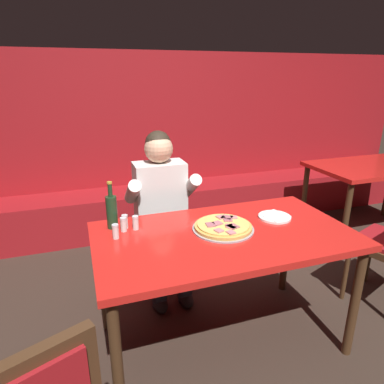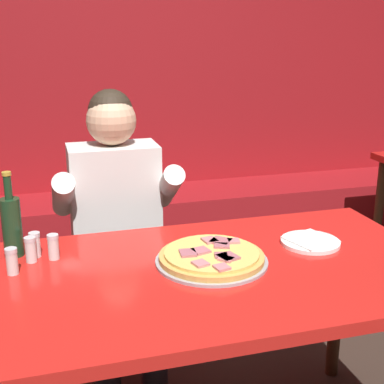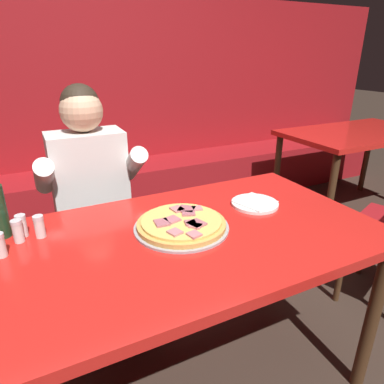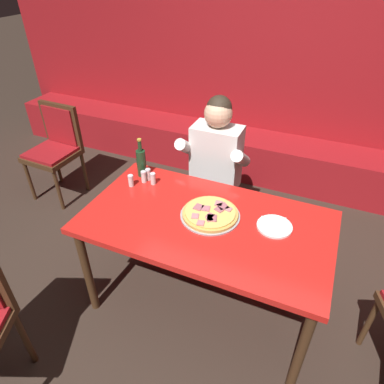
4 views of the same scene
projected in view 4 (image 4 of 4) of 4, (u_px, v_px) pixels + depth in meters
The scene contains 13 objects.
ground_plane at pixel (203, 300), 2.54m from camera, with size 24.00×24.00×0.00m, color #33261E.
booth_wall_panel at pixel (282, 85), 3.62m from camera, with size 6.80×0.16×1.90m, color maroon.
booth_bench at pixel (267, 159), 3.79m from camera, with size 6.46×0.48×0.46m, color maroon.
main_dining_table at pixel (206, 230), 2.13m from camera, with size 1.52×0.84×0.77m.
pizza at pixel (210, 214), 2.11m from camera, with size 0.37×0.37×0.05m.
plate_white_paper at pixel (274, 226), 2.03m from camera, with size 0.21×0.21×0.02m.
beer_bottle at pixel (141, 162), 2.44m from camera, with size 0.07×0.07×0.29m.
shaker_black_pepper at pixel (148, 175), 2.43m from camera, with size 0.04×0.04×0.09m.
shaker_parmesan at pixel (153, 179), 2.39m from camera, with size 0.04×0.04×0.09m.
shaker_red_pepper_flakes at pixel (131, 181), 2.37m from camera, with size 0.04×0.04×0.09m.
shaker_oregano at pixel (144, 177), 2.41m from camera, with size 0.04×0.04×0.09m.
diner_seated_blue_shirt at pixel (212, 170), 2.69m from camera, with size 0.53×0.53×1.27m.
dining_chair_side_aisle at pixel (56, 145), 3.38m from camera, with size 0.46×0.46×0.93m.
Camera 4 is at (0.56, -1.50, 2.12)m, focal length 32.00 mm.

